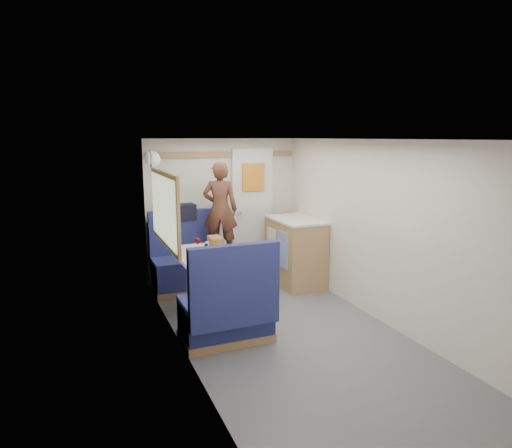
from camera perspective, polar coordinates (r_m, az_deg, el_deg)
name	(u,v)px	position (r m, az deg, el deg)	size (l,w,h in m)	color
floor	(292,337)	(4.85, 4.53, -13.86)	(4.50, 4.50, 0.00)	#515156
ceiling	(295,139)	(4.40, 4.92, 10.50)	(4.50, 4.50, 0.00)	silver
wall_back	(223,209)	(6.57, -4.18, 1.87)	(2.20, 0.02, 2.00)	silver
wall_left	(184,253)	(4.15, -8.97, -3.56)	(0.02, 4.50, 2.00)	silver
wall_right	(385,233)	(5.11, 15.80, -1.13)	(0.02, 4.50, 2.00)	silver
oak_trim_low	(223,220)	(6.58, -4.11, 0.55)	(2.15, 0.02, 0.08)	#9F7F47
oak_trim_high	(222,154)	(6.47, -4.22, 8.68)	(2.15, 0.02, 0.08)	#9F7F47
side_window	(164,209)	(5.07, -11.46, 1.85)	(0.04, 1.30, 0.72)	#99A58C
rear_door	(253,209)	(6.69, -0.43, 1.83)	(0.62, 0.12, 1.86)	white
dinette_table	(203,265)	(5.31, -6.60, -5.15)	(0.62, 0.92, 0.72)	white
bench_far	(186,268)	(6.19, -8.73, -5.44)	(0.90, 0.59, 1.05)	navy
bench_near	(228,314)	(4.61, -3.56, -11.12)	(0.90, 0.59, 1.05)	navy
ledge	(180,222)	(6.30, -9.43, 0.25)	(0.90, 0.14, 0.04)	#9F7F47
dome_light	(152,159)	(5.86, -12.85, 7.91)	(0.20, 0.20, 0.20)	white
galley_counter	(295,251)	(6.35, 4.91, -3.38)	(0.57, 0.92, 0.92)	#9F7F47
person	(220,209)	(6.05, -4.50, 1.86)	(0.46, 0.30, 1.26)	brown
duffel_bag	(178,213)	(6.27, -9.75, 1.41)	(0.46, 0.22, 0.22)	black
tray	(220,258)	(4.97, -4.48, -4.27)	(0.28, 0.37, 0.02)	white
orange_fruit	(226,251)	(5.08, -3.77, -3.37)	(0.08, 0.08, 0.08)	orange
cheese_block	(223,253)	(5.07, -4.20, -3.68)	(0.09, 0.06, 0.03)	#EDD589
wine_glass	(197,241)	(5.27, -7.33, -2.18)	(0.08, 0.08, 0.17)	white
tumbler_left	(199,257)	(4.87, -7.11, -4.07)	(0.07, 0.07, 0.11)	white
beer_glass	(213,248)	(5.24, -5.34, -2.98)	(0.07, 0.07, 0.11)	brown
pepper_grinder	(206,248)	(5.23, -6.23, -3.04)	(0.04, 0.04, 0.11)	black
salt_grinder	(207,246)	(5.36, -6.15, -2.74)	(0.04, 0.04, 0.10)	white
bread_loaf	(215,242)	(5.54, -5.09, -2.20)	(0.15, 0.27, 0.11)	brown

